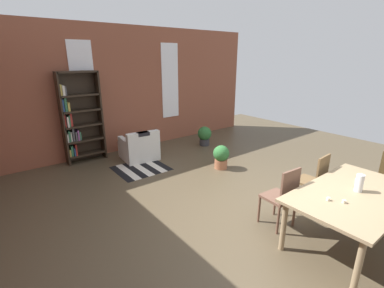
{
  "coord_description": "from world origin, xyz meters",
  "views": [
    {
      "loc": [
        -3.18,
        -2.2,
        2.43
      ],
      "look_at": [
        -0.19,
        1.63,
        0.86
      ],
      "focal_mm": 25.32,
      "sensor_mm": 36.0,
      "label": 1
    }
  ],
  "objects_px": {
    "potted_plant_by_shelf": "(205,135)",
    "potted_plant_corner": "(221,156)",
    "bookshelf_tall": "(79,119)",
    "armchair_white": "(140,148)",
    "vase_on_table": "(359,183)",
    "dining_chair_far_left": "(282,195)",
    "dining_table": "(354,198)",
    "dining_chair_far_right": "(314,179)"
  },
  "relations": [
    {
      "from": "armchair_white",
      "to": "potted_plant_by_shelf",
      "type": "relative_size",
      "value": 1.6
    },
    {
      "from": "vase_on_table",
      "to": "dining_table",
      "type": "bearing_deg",
      "value": -180.0
    },
    {
      "from": "dining_table",
      "to": "dining_chair_far_left",
      "type": "distance_m",
      "value": 0.9
    },
    {
      "from": "potted_plant_by_shelf",
      "to": "vase_on_table",
      "type": "bearing_deg",
      "value": -104.43
    },
    {
      "from": "potted_plant_corner",
      "to": "dining_chair_far_right",
      "type": "bearing_deg",
      "value": -89.32
    },
    {
      "from": "dining_table",
      "to": "potted_plant_by_shelf",
      "type": "height_order",
      "value": "dining_table"
    },
    {
      "from": "dining_chair_far_left",
      "to": "potted_plant_by_shelf",
      "type": "distance_m",
      "value": 4.04
    },
    {
      "from": "dining_chair_far_left",
      "to": "dining_chair_far_right",
      "type": "relative_size",
      "value": 1.0
    },
    {
      "from": "vase_on_table",
      "to": "armchair_white",
      "type": "xyz_separation_m",
      "value": [
        -0.84,
        4.6,
        -0.58
      ]
    },
    {
      "from": "dining_chair_far_right",
      "to": "armchair_white",
      "type": "relative_size",
      "value": 1.09
    },
    {
      "from": "dining_table",
      "to": "dining_chair_far_right",
      "type": "height_order",
      "value": "dining_chair_far_right"
    },
    {
      "from": "potted_plant_by_shelf",
      "to": "potted_plant_corner",
      "type": "relative_size",
      "value": 1.01
    },
    {
      "from": "dining_table",
      "to": "vase_on_table",
      "type": "distance_m",
      "value": 0.2
    },
    {
      "from": "dining_table",
      "to": "potted_plant_corner",
      "type": "distance_m",
      "value": 2.98
    },
    {
      "from": "bookshelf_tall",
      "to": "armchair_white",
      "type": "height_order",
      "value": "bookshelf_tall"
    },
    {
      "from": "dining_chair_far_right",
      "to": "potted_plant_by_shelf",
      "type": "height_order",
      "value": "dining_chair_far_right"
    },
    {
      "from": "vase_on_table",
      "to": "potted_plant_corner",
      "type": "bearing_deg",
      "value": 83.38
    },
    {
      "from": "vase_on_table",
      "to": "bookshelf_tall",
      "type": "xyz_separation_m",
      "value": [
        -1.98,
        5.32,
        0.2
      ]
    },
    {
      "from": "dining_chair_far_right",
      "to": "potted_plant_corner",
      "type": "xyz_separation_m",
      "value": [
        -0.03,
        2.16,
        -0.22
      ]
    },
    {
      "from": "dining_table",
      "to": "dining_chair_far_left",
      "type": "height_order",
      "value": "dining_chair_far_left"
    },
    {
      "from": "vase_on_table",
      "to": "potted_plant_by_shelf",
      "type": "bearing_deg",
      "value": 75.57
    },
    {
      "from": "bookshelf_tall",
      "to": "potted_plant_corner",
      "type": "distance_m",
      "value": 3.42
    },
    {
      "from": "dining_table",
      "to": "vase_on_table",
      "type": "xyz_separation_m",
      "value": [
        0.07,
        0.0,
        0.19
      ]
    },
    {
      "from": "potted_plant_by_shelf",
      "to": "dining_table",
      "type": "bearing_deg",
      "value": -105.28
    },
    {
      "from": "dining_table",
      "to": "potted_plant_by_shelf",
      "type": "bearing_deg",
      "value": 74.72
    },
    {
      "from": "dining_chair_far_left",
      "to": "dining_table",
      "type": "bearing_deg",
      "value": -60.49
    },
    {
      "from": "vase_on_table",
      "to": "potted_plant_corner",
      "type": "distance_m",
      "value": 3.0
    },
    {
      "from": "dining_chair_far_right",
      "to": "potted_plant_corner",
      "type": "distance_m",
      "value": 2.17
    },
    {
      "from": "dining_table",
      "to": "bookshelf_tall",
      "type": "relative_size",
      "value": 0.9
    },
    {
      "from": "vase_on_table",
      "to": "potted_plant_by_shelf",
      "type": "distance_m",
      "value": 4.63
    },
    {
      "from": "bookshelf_tall",
      "to": "potted_plant_corner",
      "type": "height_order",
      "value": "bookshelf_tall"
    },
    {
      "from": "dining_chair_far_left",
      "to": "bookshelf_tall",
      "type": "height_order",
      "value": "bookshelf_tall"
    },
    {
      "from": "dining_chair_far_left",
      "to": "bookshelf_tall",
      "type": "xyz_separation_m",
      "value": [
        -1.47,
        4.55,
        0.54
      ]
    },
    {
      "from": "dining_chair_far_right",
      "to": "vase_on_table",
      "type": "bearing_deg",
      "value": -115.32
    },
    {
      "from": "dining_chair_far_left",
      "to": "dining_chair_far_right",
      "type": "height_order",
      "value": "same"
    },
    {
      "from": "bookshelf_tall",
      "to": "potted_plant_by_shelf",
      "type": "bearing_deg",
      "value": -15.49
    },
    {
      "from": "potted_plant_corner",
      "to": "dining_chair_far_left",
      "type": "bearing_deg",
      "value": -111.48
    },
    {
      "from": "dining_table",
      "to": "potted_plant_corner",
      "type": "height_order",
      "value": "dining_table"
    },
    {
      "from": "bookshelf_tall",
      "to": "dining_chair_far_left",
      "type": "bearing_deg",
      "value": -72.08
    },
    {
      "from": "vase_on_table",
      "to": "dining_chair_far_left",
      "type": "height_order",
      "value": "vase_on_table"
    },
    {
      "from": "vase_on_table",
      "to": "bookshelf_tall",
      "type": "height_order",
      "value": "bookshelf_tall"
    },
    {
      "from": "potted_plant_by_shelf",
      "to": "potted_plant_corner",
      "type": "distance_m",
      "value": 1.73
    }
  ]
}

